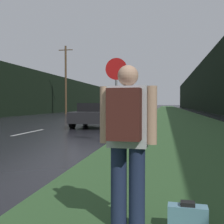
{
  "coord_description": "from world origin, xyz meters",
  "views": [
    {
      "loc": [
        6.14,
        0.2,
        1.31
      ],
      "look_at": [
        3.33,
        15.06,
        0.87
      ],
      "focal_mm": 45.0,
      "sensor_mm": 36.0,
      "label": 1
    }
  ],
  "objects_px": {
    "hitchhiker_with_backpack": "(127,136)",
    "car_passing_near": "(94,115)",
    "suitcase": "(188,219)",
    "stop_sign": "(116,92)",
    "car_passing_far": "(132,109)"
  },
  "relations": [
    {
      "from": "hitchhiker_with_backpack",
      "to": "suitcase",
      "type": "relative_size",
      "value": 4.26
    },
    {
      "from": "car_passing_far",
      "to": "hitchhiker_with_backpack",
      "type": "bearing_deg",
      "value": 96.62
    },
    {
      "from": "suitcase",
      "to": "stop_sign",
      "type": "bearing_deg",
      "value": 109.25
    },
    {
      "from": "stop_sign",
      "to": "suitcase",
      "type": "height_order",
      "value": "stop_sign"
    },
    {
      "from": "stop_sign",
      "to": "hitchhiker_with_backpack",
      "type": "height_order",
      "value": "stop_sign"
    },
    {
      "from": "suitcase",
      "to": "car_passing_near",
      "type": "distance_m",
      "value": 13.29
    },
    {
      "from": "hitchhiker_with_backpack",
      "to": "suitcase",
      "type": "distance_m",
      "value": 1.04
    },
    {
      "from": "car_passing_near",
      "to": "suitcase",
      "type": "bearing_deg",
      "value": 108.58
    },
    {
      "from": "stop_sign",
      "to": "hitchhiker_with_backpack",
      "type": "xyz_separation_m",
      "value": [
        1.14,
        -5.9,
        -0.72
      ]
    },
    {
      "from": "suitcase",
      "to": "car_passing_near",
      "type": "height_order",
      "value": "car_passing_near"
    },
    {
      "from": "stop_sign",
      "to": "car_passing_near",
      "type": "bearing_deg",
      "value": 110.17
    },
    {
      "from": "suitcase",
      "to": "car_passing_far",
      "type": "bearing_deg",
      "value": 100.29
    },
    {
      "from": "hitchhiker_with_backpack",
      "to": "car_passing_near",
      "type": "xyz_separation_m",
      "value": [
        -3.62,
        12.67,
        -0.29
      ]
    },
    {
      "from": "stop_sign",
      "to": "car_passing_near",
      "type": "distance_m",
      "value": 7.28
    },
    {
      "from": "stop_sign",
      "to": "suitcase",
      "type": "xyz_separation_m",
      "value": [
        1.74,
        -5.82,
        -1.55
      ]
    }
  ]
}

